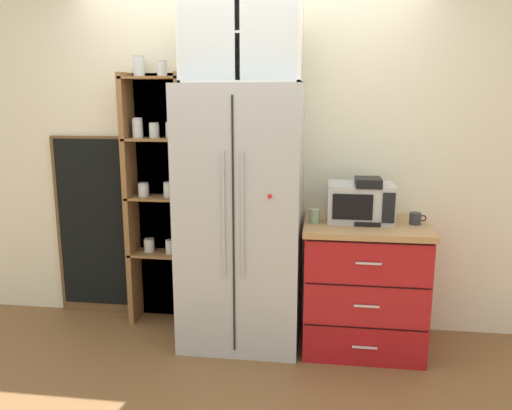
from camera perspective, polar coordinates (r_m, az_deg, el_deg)
The scene contains 12 objects.
ground_plane at distance 3.84m, azimuth -1.59°, elevation -14.78°, with size 10.59×10.59×0.00m, color brown.
wall_back_cream at distance 3.85m, azimuth -0.72°, elevation 5.23°, with size 4.90×0.10×2.55m, color silver.
refrigerator at distance 3.55m, azimuth -1.60°, elevation -1.39°, with size 0.82×0.67×1.81m.
pantry_shelf_column at distance 3.95m, azimuth -10.80°, elevation 1.30°, with size 0.50×0.27×2.02m.
counter_cabinet at distance 3.66m, azimuth 11.92°, elevation -8.74°, with size 0.83×0.66×0.89m.
microwave at distance 3.54m, azimuth 11.60°, elevation 0.30°, with size 0.44×0.33×0.26m.
coffee_maker at distance 3.50m, azimuth 12.33°, elevation 0.54°, with size 0.17×0.20×0.31m.
mug_charcoal at distance 3.56m, azimuth 17.43°, elevation -1.45°, with size 0.11×0.08×0.08m.
mug_sage at distance 3.46m, azimuth 6.60°, elevation -1.24°, with size 0.11×0.07×0.09m.
bottle_cobalt at distance 3.59m, azimuth 12.21°, elevation 0.24°, with size 0.06×0.06×0.27m.
upper_cabinet at distance 3.52m, azimuth -1.59°, elevation 18.48°, with size 0.79×0.32×0.63m.
chalkboard_menu at distance 4.25m, azimuth -17.80°, elevation -2.29°, with size 0.60×0.04×1.44m.
Camera 1 is at (0.57, -3.38, 1.72)m, focal length 35.72 mm.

